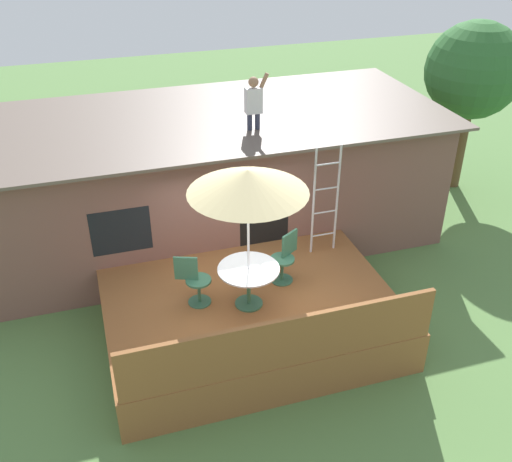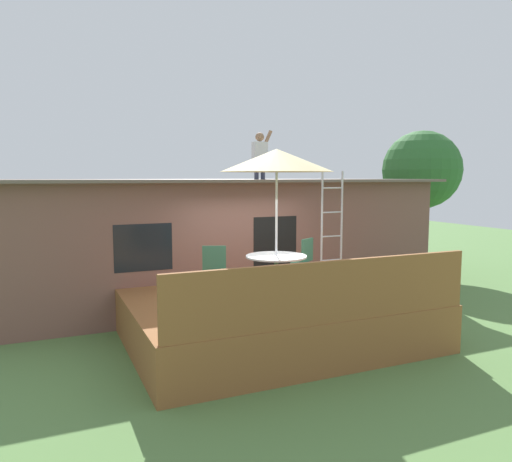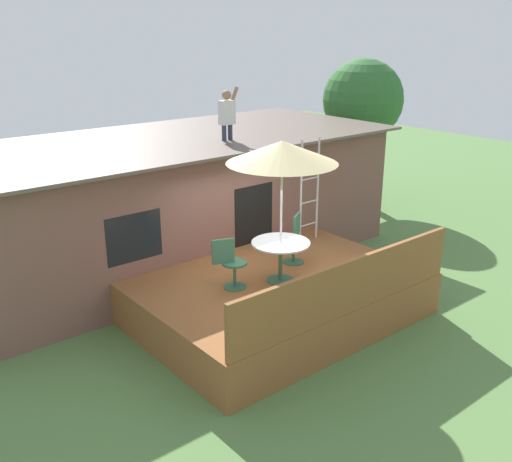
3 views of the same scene
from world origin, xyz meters
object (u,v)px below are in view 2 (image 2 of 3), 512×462
Objects in this scene: patio_chair_right at (304,264)px; patio_chair_left at (222,273)px; person_figure at (260,152)px; backyard_tree at (422,171)px; step_ladder at (332,224)px; patio_table at (276,265)px; patio_umbrella at (277,161)px.

patio_chair_left is at bearing -25.59° from patio_chair_right.
backyard_tree is at bearing 13.63° from person_figure.
step_ladder is 2.39× the size of patio_chair_right.
step_ladder reaches higher than patio_chair_right.
person_figure is 3.80m from patio_chair_left.
step_ladder is 2.39× the size of patio_chair_left.
patio_table is at bearing -146.95° from step_ladder.
backyard_tree is (7.01, 4.30, -0.09)m from patio_umbrella.
patio_table is 1.00m from patio_chair_right.
patio_umbrella is at bearing -0.00° from patio_chair_right.
step_ladder is 1.98× the size of person_figure.
patio_table is 0.41× the size of patio_umbrella.
step_ladder reaches higher than patio_chair_left.
person_figure is at bearing 71.05° from patio_table.
person_figure is (-0.90, 1.62, 1.53)m from step_ladder.
patio_table is 1.13× the size of patio_chair_left.
patio_chair_right is 7.46m from backyard_tree.
person_figure is (0.97, 2.84, 2.05)m from patio_table.
person_figure reaches higher than step_ladder.
backyard_tree is (6.18, 3.77, 1.80)m from patio_chair_right.
backyard_tree is at bearing 179.18° from patio_chair_right.
patio_umbrella is at bearing -148.47° from backyard_tree.
person_figure is 6.23m from backyard_tree.
patio_table is at bearing 0.00° from patio_chair_left.
step_ladder is (1.88, 1.22, 0.51)m from patio_table.
patio_umbrella is 0.59× the size of backyard_tree.
patio_table is 1.13× the size of patio_chair_right.
patio_umbrella is 2.56m from step_ladder.
step_ladder is at bearing 33.05° from patio_umbrella.
step_ladder is (1.88, 1.22, -1.25)m from patio_umbrella.
backyard_tree is at bearing 30.96° from step_ladder.
backyard_tree is at bearing 47.59° from patio_chair_left.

